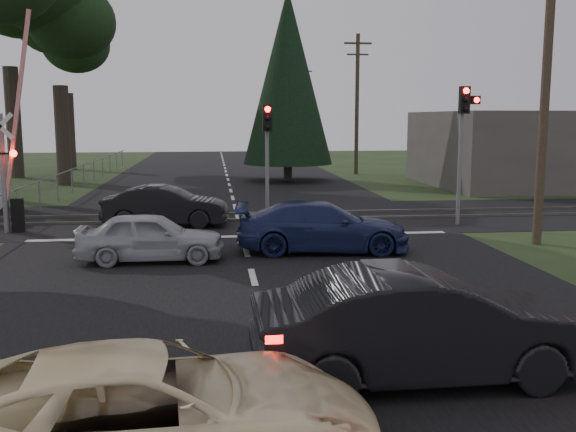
{
  "coord_description": "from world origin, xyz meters",
  "views": [
    {
      "loc": [
        -0.88,
        -11.46,
        3.65
      ],
      "look_at": [
        0.91,
        3.82,
        1.3
      ],
      "focal_mm": 40.0,
      "sensor_mm": 36.0,
      "label": 1
    }
  ],
  "objects": [
    {
      "name": "dark_car_far",
      "position": [
        -2.49,
        10.42,
        0.69
      ],
      "size": [
        4.29,
        1.8,
        1.38
      ],
      "primitive_type": "imported",
      "rotation": [
        0.0,
        0.0,
        1.49
      ],
      "color": "black",
      "rests_on": "ground"
    },
    {
      "name": "building_right",
      "position": [
        18.0,
        22.0,
        2.0
      ],
      "size": [
        14.0,
        10.0,
        4.0
      ],
      "primitive_type": "cube",
      "color": "#59514C",
      "rests_on": "ground"
    },
    {
      "name": "blue_sedan",
      "position": [
        2.09,
        5.71,
        0.69
      ],
      "size": [
        4.89,
        2.31,
        1.38
      ],
      "primitive_type": "imported",
      "rotation": [
        0.0,
        0.0,
        1.49
      ],
      "color": "navy",
      "rests_on": "ground"
    },
    {
      "name": "fence_left",
      "position": [
        -7.8,
        22.5,
        0.0
      ],
      "size": [
        0.1,
        36.0,
        1.2
      ],
      "primitive_type": null,
      "color": "slate",
      "rests_on": "ground"
    },
    {
      "name": "euc_tree_c",
      "position": [
        -9.0,
        25.0,
        9.51
      ],
      "size": [
        6.0,
        6.0,
        13.2
      ],
      "color": "#473D33",
      "rests_on": "ground"
    },
    {
      "name": "utility_pole_far",
      "position": [
        8.5,
        55.0,
        4.73
      ],
      "size": [
        1.8,
        0.26,
        9.0
      ],
      "color": "#4C3D2D",
      "rests_on": "ground"
    },
    {
      "name": "rail_far",
      "position": [
        0.0,
        12.8,
        0.05
      ],
      "size": [
        120.0,
        0.12,
        0.1
      ],
      "primitive_type": "cube",
      "color": "#59544C",
      "rests_on": "ground"
    },
    {
      "name": "euc_tree_e",
      "position": [
        -11.0,
        36.0,
        9.51
      ],
      "size": [
        6.0,
        6.0,
        13.2
      ],
      "color": "#473D33",
      "rests_on": "ground"
    },
    {
      "name": "dark_hatchback",
      "position": [
        1.99,
        -3.14,
        0.78
      ],
      "size": [
        4.78,
        1.74,
        1.56
      ],
      "primitive_type": "imported",
      "rotation": [
        0.0,
        0.0,
        1.59
      ],
      "color": "black",
      "rests_on": "ground"
    },
    {
      "name": "utility_pole_mid",
      "position": [
        8.5,
        30.0,
        4.73
      ],
      "size": [
        1.8,
        0.26,
        9.0
      ],
      "color": "#4C3D2D",
      "rests_on": "ground"
    },
    {
      "name": "silver_car",
      "position": [
        -2.5,
        5.0,
        0.63
      ],
      "size": [
        3.74,
        1.53,
        1.27
      ],
      "primitive_type": "imported",
      "rotation": [
        0.0,
        0.0,
        1.56
      ],
      "color": "#A6A9AE",
      "rests_on": "ground"
    },
    {
      "name": "stop_line",
      "position": [
        0.0,
        8.2,
        0.01
      ],
      "size": [
        13.0,
        0.35,
        0.0
      ],
      "primitive_type": "cube",
      "color": "silver",
      "rests_on": "ground"
    },
    {
      "name": "road",
      "position": [
        0.0,
        10.0,
        0.01
      ],
      "size": [
        14.0,
        100.0,
        0.01
      ],
      "primitive_type": "cube",
      "color": "black",
      "rests_on": "ground"
    },
    {
      "name": "cream_coupe",
      "position": [
        -1.59,
        -5.19,
        0.66
      ],
      "size": [
        4.93,
        2.56,
        1.33
      ],
      "primitive_type": "imported",
      "rotation": [
        0.0,
        0.0,
        1.65
      ],
      "color": "beige",
      "rests_on": "ground"
    },
    {
      "name": "traffic_signal_right",
      "position": [
        7.55,
        9.47,
        3.31
      ],
      "size": [
        0.68,
        0.48,
        4.7
      ],
      "color": "slate",
      "rests_on": "ground"
    },
    {
      "name": "utility_pole_near",
      "position": [
        8.5,
        6.0,
        4.73
      ],
      "size": [
        1.8,
        0.26,
        9.0
      ],
      "color": "#4C3D2D",
      "rests_on": "ground"
    },
    {
      "name": "conifer_tree",
      "position": [
        3.5,
        26.0,
        5.99
      ],
      "size": [
        5.2,
        5.2,
        11.0
      ],
      "color": "#473D33",
      "rests_on": "ground"
    },
    {
      "name": "traffic_signal_center",
      "position": [
        1.0,
        10.68,
        2.81
      ],
      "size": [
        0.32,
        0.48,
        4.1
      ],
      "color": "slate",
      "rests_on": "ground"
    },
    {
      "name": "rail_near",
      "position": [
        0.0,
        11.2,
        0.05
      ],
      "size": [
        120.0,
        0.12,
        0.1
      ],
      "primitive_type": "cube",
      "color": "#59544C",
      "rests_on": "ground"
    },
    {
      "name": "crossing_signal",
      "position": [
        -7.27,
        9.79,
        2.06
      ],
      "size": [
        1.62,
        0.38,
        6.96
      ],
      "color": "slate",
      "rests_on": "ground"
    },
    {
      "name": "rail_corridor",
      "position": [
        0.0,
        12.0,
        0.01
      ],
      "size": [
        120.0,
        8.0,
        0.01
      ],
      "primitive_type": "cube",
      "color": "black",
      "rests_on": "ground"
    },
    {
      "name": "ground",
      "position": [
        0.0,
        0.0,
        0.0
      ],
      "size": [
        120.0,
        120.0,
        0.0
      ],
      "primitive_type": "plane",
      "color": "#223317",
      "rests_on": "ground"
    }
  ]
}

